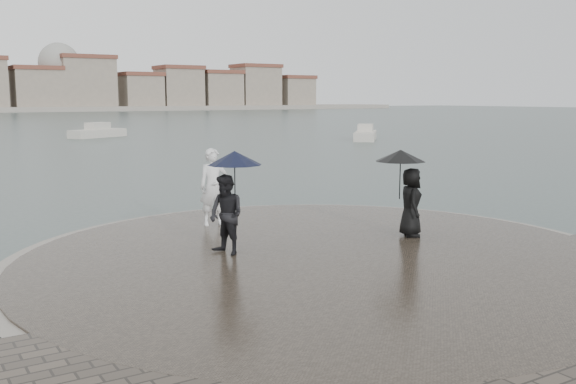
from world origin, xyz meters
TOP-DOWN VIEW (x-y plane):
  - ground at (0.00, 0.00)m, footprint 400.00×400.00m
  - kerb_ring at (0.00, 3.50)m, footprint 12.50×12.50m
  - quay_tip at (0.00, 3.50)m, footprint 11.90×11.90m
  - statue at (-0.56, 7.34)m, footprint 0.76×0.59m
  - visitor_left at (-1.53, 4.56)m, footprint 1.20×1.10m
  - visitor_right at (2.55, 3.89)m, footprint 1.22×1.12m
  - boats at (6.66, 39.81)m, footprint 45.02×19.68m

SIDE VIEW (x-z plane):
  - ground at x=0.00m, z-range 0.00..0.00m
  - kerb_ring at x=0.00m, z-range 0.00..0.32m
  - quay_tip at x=0.00m, z-range 0.00..0.36m
  - boats at x=6.66m, z-range -0.37..1.13m
  - statue at x=-0.56m, z-range 0.36..2.23m
  - visitor_left at x=-1.53m, z-range 0.48..2.52m
  - visitor_right at x=2.55m, z-range 0.54..2.49m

